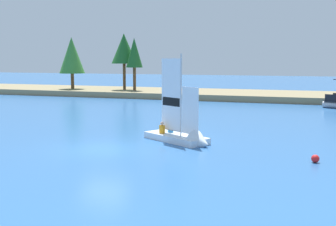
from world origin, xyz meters
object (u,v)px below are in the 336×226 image
(sailboat, at_px, (186,137))
(shoreline_tree_centre, at_px, (134,53))
(shoreline_tree_midleft, at_px, (124,49))
(shoreline_tree_left, at_px, (72,55))
(channel_buoy, at_px, (315,159))

(sailboat, bearing_deg, shoreline_tree_centre, 149.52)
(shoreline_tree_midleft, bearing_deg, shoreline_tree_centre, -26.13)
(shoreline_tree_centre, bearing_deg, shoreline_tree_midleft, 153.87)
(shoreline_tree_centre, relative_size, sailboat, 1.21)
(shoreline_tree_left, relative_size, shoreline_tree_midleft, 0.94)
(shoreline_tree_midleft, distance_m, sailboat, 32.44)
(shoreline_tree_centre, distance_m, channel_buoy, 36.29)
(shoreline_tree_left, xyz_separation_m, sailboat, (23.29, -26.54, -4.67))
(shoreline_tree_left, height_order, sailboat, shoreline_tree_left)
(shoreline_tree_left, xyz_separation_m, shoreline_tree_centre, (8.77, 0.09, 0.25))
(shoreline_tree_left, distance_m, shoreline_tree_centre, 8.78)
(shoreline_tree_centre, bearing_deg, shoreline_tree_left, -179.41)
(shoreline_tree_midleft, relative_size, channel_buoy, 19.69)
(shoreline_tree_midleft, height_order, shoreline_tree_centre, shoreline_tree_midleft)
(shoreline_tree_midleft, xyz_separation_m, shoreline_tree_centre, (1.79, -0.88, -0.57))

